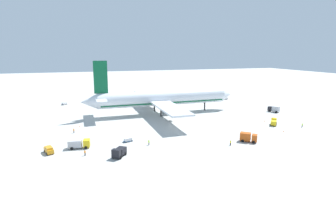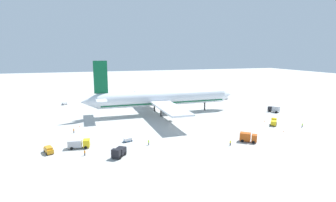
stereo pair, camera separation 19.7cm
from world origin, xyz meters
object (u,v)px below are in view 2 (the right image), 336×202
at_px(service_truck_3, 79,143).
at_px(service_truck_4, 119,152).
at_px(ground_worker_2, 230,143).
at_px(baggage_cart_0, 64,103).
at_px(traffic_cone_3, 283,131).
at_px(ground_worker_0, 85,153).
at_px(ground_worker_4, 74,131).
at_px(baggage_cart_1, 128,140).
at_px(traffic_cone_1, 79,126).
at_px(service_van, 49,150).
at_px(traffic_cone_0, 191,96).
at_px(airliner, 161,98).
at_px(traffic_cone_2, 265,121).
at_px(service_truck_0, 274,122).
at_px(ground_worker_1, 302,125).
at_px(service_truck_2, 248,137).
at_px(ground_worker_3, 149,142).
at_px(baggage_cart_2, 226,98).
at_px(service_truck_1, 274,109).

relative_size(service_truck_3, service_truck_4, 1.26).
bearing_deg(ground_worker_2, service_truck_3, 164.91).
xyz_separation_m(baggage_cart_0, traffic_cone_3, (80.25, -80.54, -0.50)).
height_order(ground_worker_0, ground_worker_4, ground_worker_4).
xyz_separation_m(baggage_cart_1, traffic_cone_1, (-15.31, 23.45, -0.44)).
distance_m(service_van, baggage_cart_1, 23.94).
bearing_deg(traffic_cone_0, airliner, -128.32).
xyz_separation_m(service_truck_3, traffic_cone_2, (75.41, 9.65, -1.22)).
relative_size(service_truck_0, traffic_cone_1, 9.07).
height_order(airliner, service_van, airliner).
height_order(ground_worker_1, ground_worker_4, ground_worker_4).
relative_size(service_truck_0, baggage_cart_1, 1.38).
relative_size(service_truck_2, ground_worker_3, 3.22).
distance_m(ground_worker_3, ground_worker_4, 31.14).
height_order(service_truck_3, service_van, service_truck_3).
distance_m(service_van, ground_worker_3, 29.66).
relative_size(baggage_cart_2, traffic_cone_3, 5.69).
bearing_deg(traffic_cone_3, ground_worker_1, 13.94).
bearing_deg(service_truck_3, ground_worker_4, 96.25).
bearing_deg(service_truck_0, baggage_cart_1, -177.74).
bearing_deg(ground_worker_1, service_truck_2, -164.70).
xyz_separation_m(service_truck_1, traffic_cone_1, (-91.45, 1.23, -1.34)).
relative_size(service_truck_2, service_truck_4, 1.07).
relative_size(baggage_cart_1, traffic_cone_3, 6.55).
xyz_separation_m(baggage_cart_1, traffic_cone_0, (55.81, 78.68, -0.44)).
height_order(service_truck_1, ground_worker_1, service_truck_1).
bearing_deg(ground_worker_0, baggage_cart_0, 96.75).
relative_size(ground_worker_3, ground_worker_4, 1.00).
xyz_separation_m(service_truck_3, traffic_cone_1, (0.02, 24.75, -1.22)).
distance_m(service_truck_3, ground_worker_0, 7.16).
relative_size(airliner, traffic_cone_0, 136.08).
relative_size(baggage_cart_0, baggage_cart_1, 0.88).
distance_m(traffic_cone_0, traffic_cone_1, 90.04).
bearing_deg(ground_worker_0, baggage_cart_1, 31.00).
bearing_deg(traffic_cone_2, service_van, -172.35).
xyz_separation_m(service_truck_2, traffic_cone_1, (-53.04, 35.65, -1.35)).
distance_m(airliner, ground_worker_3, 45.25).
xyz_separation_m(service_truck_1, ground_worker_4, (-93.33, -6.50, -0.71)).
bearing_deg(service_truck_0, ground_worker_2, -151.52).
bearing_deg(baggage_cart_2, service_truck_4, -136.13).
bearing_deg(baggage_cart_2, service_truck_1, -84.60).
bearing_deg(service_truck_3, ground_worker_0, -76.95).
bearing_deg(service_truck_3, traffic_cone_3, -4.27).
xyz_separation_m(service_truck_0, ground_worker_1, (8.49, -6.21, -0.49)).
bearing_deg(baggage_cart_1, traffic_cone_3, -6.72).
height_order(service_truck_2, traffic_cone_0, service_truck_2).
relative_size(service_van, traffic_cone_0, 8.87).
height_order(service_truck_1, baggage_cart_0, service_truck_1).
bearing_deg(baggage_cart_0, service_truck_4, -77.59).
xyz_separation_m(service_truck_4, baggage_cart_1, (4.52, 12.12, -0.70)).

